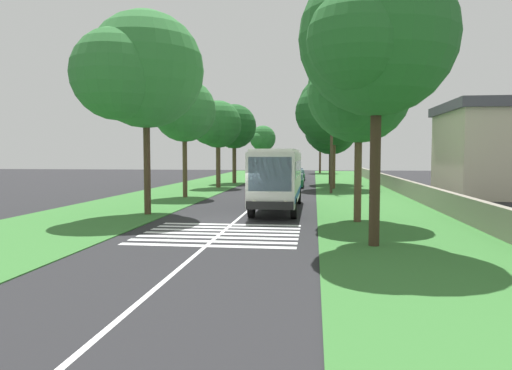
{
  "coord_description": "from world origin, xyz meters",
  "views": [
    {
      "loc": [
        -23.96,
        -4.01,
        3.42
      ],
      "look_at": [
        3.95,
        -0.54,
        1.6
      ],
      "focal_mm": 32.85,
      "sensor_mm": 36.0,
      "label": 1
    }
  ],
  "objects_px": {
    "roadside_tree_right_4": "(356,94)",
    "trailing_car_1": "(295,178)",
    "trailing_car_0": "(295,181)",
    "roadside_tree_left_1": "(184,112)",
    "roadside_tree_left_0": "(233,128)",
    "roadside_tree_right_0": "(331,111)",
    "trailing_car_3": "(298,173)",
    "roadside_building": "(505,149)",
    "roadside_tree_left_3": "(140,73)",
    "roadside_tree_left_4": "(216,126)",
    "trailing_car_2": "(298,175)",
    "roadside_tree_right_2": "(373,43)",
    "utility_pole": "(331,149)",
    "roadside_tree_right_1": "(330,130)",
    "roadside_tree_left_2": "(262,139)",
    "roadside_tree_right_3": "(320,134)",
    "coach_bus": "(278,175)"
  },
  "relations": [
    {
      "from": "roadside_tree_left_0",
      "to": "roadside_building",
      "type": "distance_m",
      "value": 29.13
    },
    {
      "from": "coach_bus",
      "to": "trailing_car_0",
      "type": "xyz_separation_m",
      "value": [
        20.05,
        -0.25,
        -1.48
      ]
    },
    {
      "from": "roadside_tree_right_1",
      "to": "roadside_tree_left_2",
      "type": "bearing_deg",
      "value": 19.75
    },
    {
      "from": "roadside_tree_left_0",
      "to": "roadside_tree_right_0",
      "type": "relative_size",
      "value": 0.81
    },
    {
      "from": "trailing_car_0",
      "to": "trailing_car_2",
      "type": "relative_size",
      "value": 1.0
    },
    {
      "from": "trailing_car_1",
      "to": "roadside_tree_left_1",
      "type": "relative_size",
      "value": 0.46
    },
    {
      "from": "trailing_car_0",
      "to": "roadside_tree_right_0",
      "type": "relative_size",
      "value": 0.37
    },
    {
      "from": "roadside_tree_left_0",
      "to": "trailing_car_3",
      "type": "bearing_deg",
      "value": -25.85
    },
    {
      "from": "roadside_tree_left_0",
      "to": "roadside_tree_right_2",
      "type": "height_order",
      "value": "roadside_tree_right_2"
    },
    {
      "from": "trailing_car_3",
      "to": "roadside_tree_right_0",
      "type": "height_order",
      "value": "roadside_tree_right_0"
    },
    {
      "from": "roadside_building",
      "to": "roadside_tree_left_0",
      "type": "bearing_deg",
      "value": 59.79
    },
    {
      "from": "roadside_tree_left_3",
      "to": "roadside_tree_right_4",
      "type": "xyz_separation_m",
      "value": [
        -1.41,
        -11.69,
        -1.53
      ]
    },
    {
      "from": "trailing_car_1",
      "to": "roadside_tree_right_2",
      "type": "xyz_separation_m",
      "value": [
        -38.85,
        -4.43,
        6.85
      ]
    },
    {
      "from": "roadside_tree_left_3",
      "to": "roadside_tree_right_3",
      "type": "distance_m",
      "value": 62.33
    },
    {
      "from": "trailing_car_1",
      "to": "utility_pole",
      "type": "relative_size",
      "value": 0.58
    },
    {
      "from": "roadside_tree_right_0",
      "to": "roadside_building",
      "type": "relative_size",
      "value": 1.14
    },
    {
      "from": "roadside_tree_left_1",
      "to": "roadside_tree_right_2",
      "type": "height_order",
      "value": "roadside_tree_right_2"
    },
    {
      "from": "roadside_tree_right_3",
      "to": "roadside_tree_left_2",
      "type": "bearing_deg",
      "value": 95.6
    },
    {
      "from": "trailing_car_2",
      "to": "roadside_tree_right_1",
      "type": "relative_size",
      "value": 0.46
    },
    {
      "from": "roadside_tree_right_3",
      "to": "utility_pole",
      "type": "relative_size",
      "value": 1.36
    },
    {
      "from": "roadside_tree_left_3",
      "to": "roadside_tree_right_1",
      "type": "distance_m",
      "value": 31.26
    },
    {
      "from": "trailing_car_3",
      "to": "utility_pole",
      "type": "relative_size",
      "value": 0.58
    },
    {
      "from": "roadside_building",
      "to": "roadside_tree_left_1",
      "type": "bearing_deg",
      "value": 99.05
    },
    {
      "from": "trailing_car_0",
      "to": "trailing_car_2",
      "type": "xyz_separation_m",
      "value": [
        13.9,
        0.15,
        0.0
      ]
    },
    {
      "from": "trailing_car_0",
      "to": "roadside_building",
      "type": "relative_size",
      "value": 0.42
    },
    {
      "from": "roadside_tree_left_2",
      "to": "roadside_tree_right_0",
      "type": "height_order",
      "value": "roadside_tree_right_0"
    },
    {
      "from": "trailing_car_1",
      "to": "roadside_tree_right_0",
      "type": "distance_m",
      "value": 12.49
    },
    {
      "from": "trailing_car_1",
      "to": "roadside_tree_right_3",
      "type": "distance_m",
      "value": 30.92
    },
    {
      "from": "roadside_tree_left_0",
      "to": "roadside_tree_left_4",
      "type": "distance_m",
      "value": 7.6
    },
    {
      "from": "trailing_car_1",
      "to": "utility_pole",
      "type": "distance_m",
      "value": 15.95
    },
    {
      "from": "trailing_car_0",
      "to": "roadside_tree_left_1",
      "type": "distance_m",
      "value": 16.32
    },
    {
      "from": "roadside_building",
      "to": "roadside_tree_left_2",
      "type": "bearing_deg",
      "value": 28.84
    },
    {
      "from": "roadside_tree_left_4",
      "to": "roadside_tree_left_2",
      "type": "bearing_deg",
      "value": -0.77
    },
    {
      "from": "roadside_tree_right_3",
      "to": "roadside_tree_right_4",
      "type": "relative_size",
      "value": 1.11
    },
    {
      "from": "roadside_tree_right_2",
      "to": "roadside_tree_left_1",
      "type": "bearing_deg",
      "value": 33.87
    },
    {
      "from": "trailing_car_3",
      "to": "roadside_tree_left_2",
      "type": "distance_m",
      "value": 18.23
    },
    {
      "from": "trailing_car_3",
      "to": "roadside_building",
      "type": "relative_size",
      "value": 0.42
    },
    {
      "from": "roadside_tree_left_4",
      "to": "roadside_tree_right_1",
      "type": "xyz_separation_m",
      "value": [
        6.92,
        -11.77,
        -0.14
      ]
    },
    {
      "from": "trailing_car_0",
      "to": "roadside_tree_right_4",
      "type": "distance_m",
      "value": 26.03
    },
    {
      "from": "roadside_tree_left_3",
      "to": "roadside_tree_right_0",
      "type": "xyz_separation_m",
      "value": [
        21.91,
        -11.31,
        -0.19
      ]
    },
    {
      "from": "roadside_tree_left_3",
      "to": "roadside_tree_left_4",
      "type": "xyz_separation_m",
      "value": [
        22.13,
        0.34,
        -1.58
      ]
    },
    {
      "from": "trailing_car_1",
      "to": "coach_bus",
      "type": "bearing_deg",
      "value": -179.8
    },
    {
      "from": "trailing_car_0",
      "to": "roadside_tree_right_2",
      "type": "distance_m",
      "value": 32.13
    },
    {
      "from": "roadside_tree_left_2",
      "to": "utility_pole",
      "type": "relative_size",
      "value": 1.18
    },
    {
      "from": "roadside_tree_right_4",
      "to": "trailing_car_1",
      "type": "bearing_deg",
      "value": 7.54
    },
    {
      "from": "roadside_tree_right_1",
      "to": "trailing_car_0",
      "type": "bearing_deg",
      "value": 145.33
    },
    {
      "from": "roadside_tree_left_1",
      "to": "roadside_tree_right_3",
      "type": "xyz_separation_m",
      "value": [
        50.38,
        -11.27,
        0.45
      ]
    },
    {
      "from": "coach_bus",
      "to": "roadside_tree_right_4",
      "type": "xyz_separation_m",
      "value": [
        -5.01,
        -4.24,
        4.29
      ]
    },
    {
      "from": "roadside_tree_right_3",
      "to": "trailing_car_2",
      "type": "bearing_deg",
      "value": 172.63
    },
    {
      "from": "roadside_tree_left_1",
      "to": "roadside_tree_right_1",
      "type": "bearing_deg",
      "value": -33.81
    }
  ]
}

